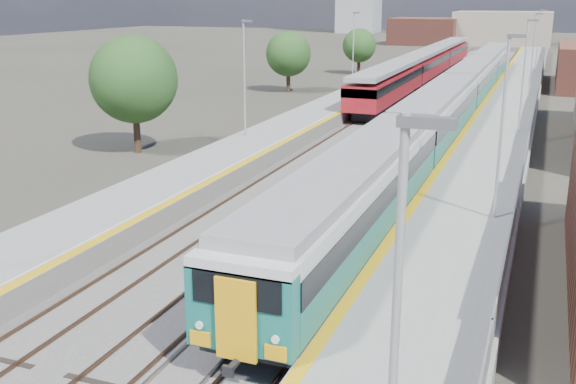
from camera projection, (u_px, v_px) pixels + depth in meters
The scene contains 10 objects.
ground at pixel (438, 121), 55.68m from camera, with size 320.00×320.00×0.00m, color #47443A.
ballast_bed at pixel (417, 115), 58.69m from camera, with size 10.50×155.00×0.06m, color #565451.
tracks at pixel (427, 111), 59.97m from camera, with size 8.96×160.00×0.17m.
platform_right at pixel (507, 114), 55.95m from camera, with size 4.70×155.00×8.52m.
platform_left at pixel (342, 105), 60.88m from camera, with size 4.30×155.00×8.52m.
green_train at pixel (458, 94), 54.28m from camera, with size 3.01×83.82×3.32m.
red_train at pixel (425, 65), 79.30m from camera, with size 2.95×59.76×3.72m.
tree_a at pixel (134, 80), 43.07m from camera, with size 5.62×5.62×7.62m.
tree_b at pixel (288, 54), 71.60m from camera, with size 4.80×4.80×6.50m.
tree_c at pixel (359, 46), 88.83m from camera, with size 4.40×4.40×5.96m.
Camera 1 is at (8.13, -5.92, 9.83)m, focal length 42.00 mm.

